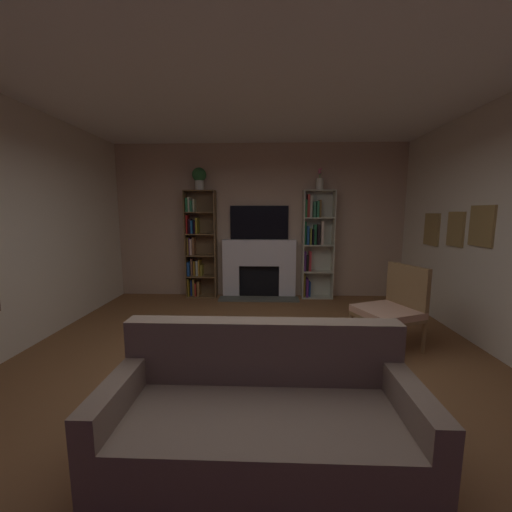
% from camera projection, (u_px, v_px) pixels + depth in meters
% --- Properties ---
extents(ground_plane, '(7.33, 7.33, 0.00)m').
position_uv_depth(ground_plane, '(252.00, 379.00, 2.98)').
color(ground_plane, brown).
extents(wall_back_accent, '(5.53, 0.06, 2.87)m').
position_uv_depth(wall_back_accent, '(259.00, 221.00, 5.82)').
color(wall_back_accent, tan).
rests_on(wall_back_accent, ground_plane).
extents(ceiling, '(5.53, 6.23, 0.06)m').
position_uv_depth(ceiling, '(251.00, 58.00, 2.56)').
color(ceiling, white).
rests_on(ceiling, wall_back_accent).
extents(fireplace, '(1.48, 0.49, 1.10)m').
position_uv_depth(fireplace, '(259.00, 267.00, 5.82)').
color(fireplace, white).
rests_on(fireplace, ground_plane).
extents(tv, '(1.09, 0.06, 0.63)m').
position_uv_depth(tv, '(259.00, 223.00, 5.77)').
color(tv, black).
rests_on(tv, fireplace).
extents(bookshelf_left, '(0.57, 0.29, 2.01)m').
position_uv_depth(bookshelf_left, '(198.00, 247.00, 5.80)').
color(bookshelf_left, brown).
rests_on(bookshelf_left, ground_plane).
extents(bookshelf_right, '(0.57, 0.27, 2.01)m').
position_uv_depth(bookshelf_right, '(315.00, 242.00, 5.71)').
color(bookshelf_right, beige).
rests_on(bookshelf_right, ground_plane).
extents(potted_plant, '(0.26, 0.26, 0.41)m').
position_uv_depth(potted_plant, '(199.00, 177.00, 5.57)').
color(potted_plant, silver).
rests_on(potted_plant, bookshelf_left).
extents(vase_with_flowers, '(0.13, 0.13, 0.39)m').
position_uv_depth(vase_with_flowers, '(320.00, 183.00, 5.51)').
color(vase_with_flowers, beige).
rests_on(vase_with_flowers, bookshelf_right).
extents(couch, '(1.92, 0.81, 0.86)m').
position_uv_depth(couch, '(262.00, 422.00, 1.96)').
color(couch, '#7D6857').
rests_on(couch, ground_plane).
extents(armchair, '(0.81, 0.79, 0.99)m').
position_uv_depth(armchair, '(393.00, 307.00, 3.64)').
color(armchair, olive).
rests_on(armchair, ground_plane).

